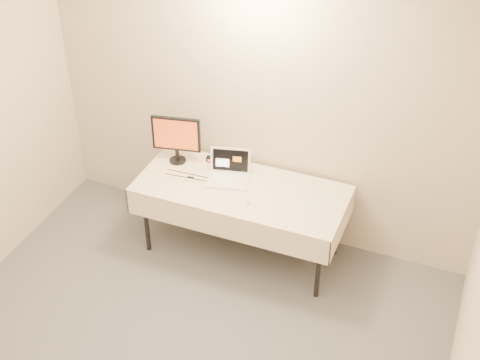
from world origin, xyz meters
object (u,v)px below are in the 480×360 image
at_px(book, 221,173).
at_px(laptop, 229,172).
at_px(table, 241,194).
at_px(monitor, 176,136).

bearing_deg(book, laptop, 47.15).
relative_size(table, laptop, 4.38).
relative_size(monitor, book, 2.18).
height_order(table, laptop, laptop).
bearing_deg(table, monitor, 166.31).
distance_m(table, monitor, 0.80).
bearing_deg(book, monitor, 140.35).
xyz_separation_m(laptop, monitor, (-0.55, 0.07, 0.21)).
bearing_deg(table, book, 177.96).
distance_m(laptop, book, 0.11).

